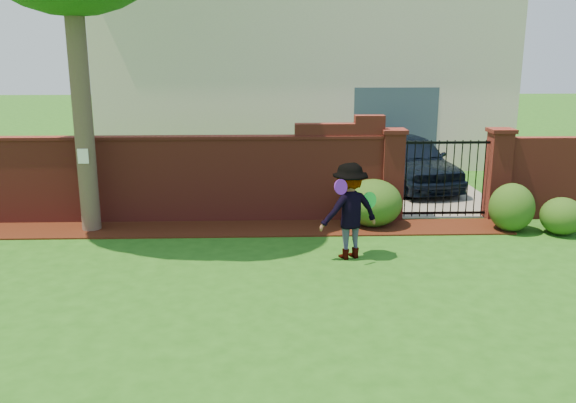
{
  "coord_description": "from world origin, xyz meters",
  "views": [
    {
      "loc": [
        -0.16,
        -8.06,
        3.44
      ],
      "look_at": [
        0.17,
        1.4,
        1.05
      ],
      "focal_mm": 37.69,
      "sensor_mm": 36.0,
      "label": 1
    }
  ],
  "objects_px": {
    "man": "(350,211)",
    "frisbee_purple": "(341,187)",
    "car": "(413,162)",
    "frisbee_green": "(369,200)"
  },
  "relations": [
    {
      "from": "car",
      "to": "frisbee_purple",
      "type": "height_order",
      "value": "frisbee_purple"
    },
    {
      "from": "frisbee_green",
      "to": "frisbee_purple",
      "type": "bearing_deg",
      "value": -139.08
    },
    {
      "from": "man",
      "to": "frisbee_purple",
      "type": "height_order",
      "value": "man"
    },
    {
      "from": "frisbee_purple",
      "to": "frisbee_green",
      "type": "bearing_deg",
      "value": 40.92
    },
    {
      "from": "car",
      "to": "frisbee_purple",
      "type": "relative_size",
      "value": 16.0
    },
    {
      "from": "frisbee_purple",
      "to": "frisbee_green",
      "type": "xyz_separation_m",
      "value": [
        0.55,
        0.47,
        -0.34
      ]
    },
    {
      "from": "man",
      "to": "frisbee_purple",
      "type": "distance_m",
      "value": 0.66
    },
    {
      "from": "car",
      "to": "frisbee_green",
      "type": "height_order",
      "value": "car"
    },
    {
      "from": "car",
      "to": "man",
      "type": "relative_size",
      "value": 2.44
    },
    {
      "from": "car",
      "to": "frisbee_purple",
      "type": "distance_m",
      "value": 6.21
    }
  ]
}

